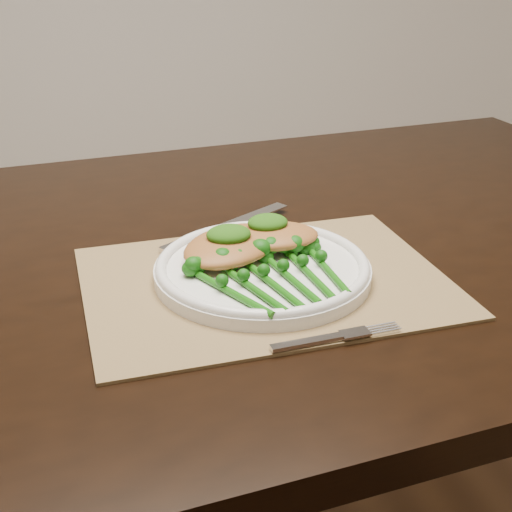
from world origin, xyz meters
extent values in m
cube|color=black|center=(-0.09, -0.02, 0.73)|extent=(1.68, 1.05, 0.04)
cube|color=olive|center=(-0.05, -0.15, 0.75)|extent=(0.44, 0.33, 0.00)
cylinder|color=white|center=(-0.05, -0.14, 0.76)|extent=(0.26, 0.26, 0.02)
torus|color=white|center=(-0.05, -0.14, 0.77)|extent=(0.26, 0.26, 0.01)
cube|color=silver|center=(-0.12, -0.02, 0.76)|extent=(0.09, 0.06, 0.01)
cube|color=silver|center=(-0.02, 0.04, 0.76)|extent=(0.13, 0.09, 0.00)
cube|color=silver|center=(-0.04, -0.30, 0.76)|extent=(0.08, 0.02, 0.00)
ellipsoid|color=#AD6B32|center=(-0.08, -0.10, 0.78)|extent=(0.17, 0.16, 0.03)
ellipsoid|color=#AD6B32|center=(-0.02, -0.09, 0.79)|extent=(0.12, 0.09, 0.02)
ellipsoid|color=#174309|center=(-0.08, -0.10, 0.80)|extent=(0.06, 0.05, 0.02)
ellipsoid|color=#174309|center=(-0.03, -0.08, 0.80)|extent=(0.05, 0.04, 0.02)
camera|label=1|loc=(-0.25, -0.88, 1.14)|focal=50.00mm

